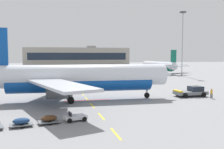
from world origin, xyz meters
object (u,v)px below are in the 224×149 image
object	(u,v)px
pushback_tug	(192,92)
apron_light_mast_far	(183,36)
ground_crew_worker	(212,93)
airliner_foreground	(78,78)
baggage_train	(36,121)
airliner_mid_left	(159,66)

from	to	relation	value
pushback_tug	apron_light_mast_far	distance (m)	51.21
pushback_tug	ground_crew_worker	world-z (taller)	pushback_tug
apron_light_mast_far	airliner_foreground	bearing A→B (deg)	-134.96
pushback_tug	apron_light_mast_far	world-z (taller)	apron_light_mast_far
ground_crew_worker	apron_light_mast_far	bearing A→B (deg)	67.22
pushback_tug	ground_crew_worker	size ratio (longest dim) A/B	3.46
airliner_foreground	baggage_train	xyz separation A→B (m)	(-6.29, -14.69, -3.42)
airliner_foreground	apron_light_mast_far	distance (m)	62.46
airliner_mid_left	baggage_train	bearing A→B (deg)	-122.69
airliner_foreground	airliner_mid_left	xyz separation A→B (m)	(41.46, 59.73, -0.76)
baggage_train	ground_crew_worker	world-z (taller)	ground_crew_worker
airliner_mid_left	pushback_tug	bearing A→B (deg)	-108.40
airliner_foreground	apron_light_mast_far	size ratio (longest dim) A/B	1.45
airliner_mid_left	baggage_train	size ratio (longest dim) A/B	2.41
airliner_foreground	ground_crew_worker	size ratio (longest dim) A/B	19.87
airliner_foreground	pushback_tug	xyz separation A→B (m)	(21.41, -0.55, -3.05)
airliner_foreground	airliner_mid_left	bearing A→B (deg)	55.23
pushback_tug	airliner_foreground	bearing A→B (deg)	178.54
ground_crew_worker	baggage_train	bearing A→B (deg)	-159.39
pushback_tug	ground_crew_worker	bearing A→B (deg)	-50.54
airliner_mid_left	baggage_train	distance (m)	88.46
airliner_foreground	airliner_mid_left	size ratio (longest dim) A/B	1.23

